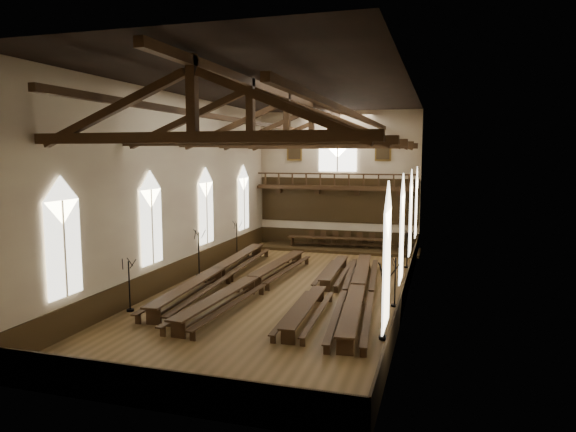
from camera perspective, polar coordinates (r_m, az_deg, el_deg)
name	(u,v)px	position (r m, az deg, el deg)	size (l,w,h in m)	color
ground	(287,289)	(26.51, -0.13, -8.14)	(26.00, 26.00, 0.00)	brown
room_walls	(287,163)	(25.60, -0.14, 5.96)	(26.00, 26.00, 26.00)	beige
wainscot_band	(287,278)	(26.36, -0.13, -6.88)	(12.00, 26.00, 1.20)	#34230F
side_windows	(287,217)	(25.79, -0.13, -0.09)	(11.85, 19.80, 4.50)	white
end_window	(338,149)	(38.12, 5.54, 7.40)	(2.80, 0.12, 3.80)	white
minstrels_gallery	(337,194)	(38.01, 5.41, 2.40)	(11.80, 1.24, 3.70)	#392412
portraits	(338,151)	(38.12, 5.54, 7.22)	(7.75, 0.09, 1.45)	brown
roof_trusses	(287,127)	(25.63, -0.14, 9.89)	(11.70, 25.70, 2.80)	#392412
refectory_row_a	(217,271)	(28.02, -7.84, -6.12)	(2.08, 15.08, 0.81)	#392412
refectory_row_b	(253,281)	(25.99, -3.94, -7.17)	(1.94, 14.71, 0.78)	#392412
refectory_row_c	(322,287)	(25.15, 3.76, -7.84)	(1.59, 13.70, 0.67)	#392412
refectory_row_d	(357,288)	(24.78, 7.69, -7.95)	(2.21, 14.62, 0.76)	#392412
dais	(339,249)	(37.19, 5.66, -3.62)	(11.40, 2.96, 0.20)	#34230F
high_table	(339,239)	(37.07, 5.67, -2.58)	(7.44, 1.35, 0.69)	#392412
high_chairs	(341,238)	(37.78, 5.88, -2.44)	(4.99, 0.50, 1.03)	#392412
candelabrum_left_near	(130,295)	(23.81, -17.18, -8.41)	(0.68, 0.72, 2.37)	black
candelabrum_left_mid	(199,262)	(29.44, -9.86, -5.08)	(0.80, 0.79, 2.69)	black
candelabrum_left_far	(237,246)	(34.45, -5.70, -3.38)	(0.74, 0.70, 2.45)	black
candelabrum_right_near	(385,317)	(19.75, 10.68, -10.92)	(0.80, 0.89, 2.90)	black
candelabrum_right_mid	(395,291)	(23.94, 11.79, -8.15)	(0.64, 0.73, 2.38)	black
candelabrum_right_far	(407,256)	(32.04, 13.09, -4.38)	(0.66, 0.70, 2.32)	black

